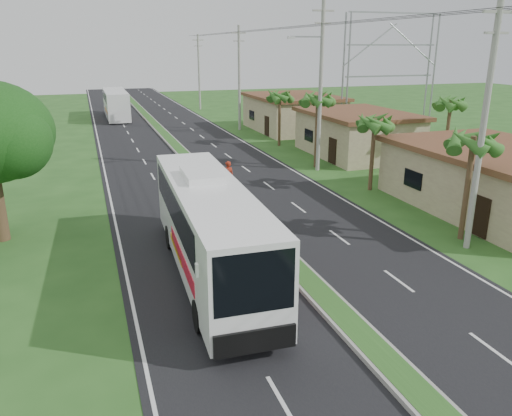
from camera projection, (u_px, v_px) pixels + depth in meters
name	position (u px, v px, depth m)	size (l,w,h in m)	color
ground	(319.00, 295.00, 18.72)	(180.00, 180.00, 0.00)	#27531E
road_asphalt	(201.00, 173.00, 36.72)	(14.00, 160.00, 0.02)	black
median_strip	(201.00, 171.00, 36.70)	(1.20, 160.00, 0.18)	gray
lane_edge_left	(106.00, 180.00, 34.68)	(0.12, 160.00, 0.01)	silver
lane_edge_right	(285.00, 166.00, 38.77)	(0.12, 160.00, 0.01)	silver
shop_near	(501.00, 180.00, 27.85)	(8.60, 12.60, 3.52)	#9B8969
shop_mid	(357.00, 133.00, 42.23)	(7.60, 10.60, 3.67)	#9B8969
shop_far	(293.00, 113.00, 54.82)	(8.60, 11.60, 3.82)	#9B8969
palm_verge_a	(473.00, 142.00, 22.70)	(2.40, 2.40, 5.45)	#473321
palm_verge_b	(375.00, 122.00, 31.05)	(2.40, 2.40, 5.05)	#473321
palm_verge_c	(318.00, 99.00, 36.93)	(2.40, 2.40, 5.85)	#473321
palm_verge_d	(280.00, 96.00, 45.37)	(2.40, 2.40, 5.25)	#473321
palm_behind_shop	(451.00, 104.00, 36.05)	(2.40, 2.40, 5.65)	#473321
utility_pole_a	(483.00, 125.00, 21.36)	(1.60, 0.28, 11.00)	gray
utility_pole_b	(320.00, 85.00, 35.58)	(3.20, 0.28, 12.00)	gray
utility_pole_c	(239.00, 77.00, 53.78)	(1.60, 0.28, 11.00)	gray
utility_pole_d	(199.00, 71.00, 71.87)	(1.60, 0.28, 10.50)	gray
billboard_lattice	(390.00, 68.00, 50.35)	(10.18, 1.18, 12.07)	gray
coach_bus_main	(209.00, 223.00, 19.68)	(3.08, 12.68, 4.07)	white
coach_bus_far	(116.00, 103.00, 64.00)	(2.67, 12.02, 3.50)	white
motorcyclist	(228.00, 186.00, 29.86)	(1.78, 0.60, 2.44)	black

